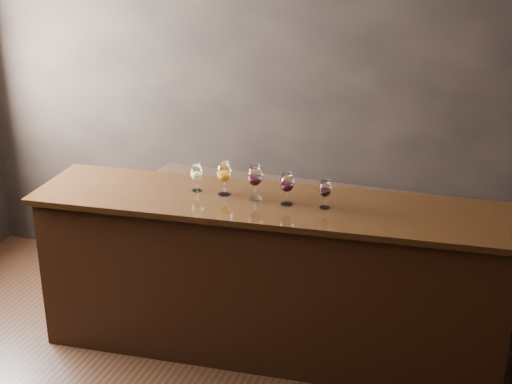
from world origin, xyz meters
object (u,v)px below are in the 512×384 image
(glass_white, at_px, (196,173))
(glass_amber, at_px, (224,173))
(glass_red_a, at_px, (255,177))
(glass_red_c, at_px, (325,189))
(bar_counter, at_px, (269,280))
(back_bar_shelf, at_px, (314,248))
(glass_red_b, at_px, (287,183))

(glass_white, bearing_deg, glass_amber, -0.62)
(glass_red_a, height_order, glass_red_c, glass_red_a)
(bar_counter, bearing_deg, glass_amber, 171.82)
(back_bar_shelf, relative_size, glass_red_a, 11.40)
(back_bar_shelf, distance_m, glass_red_b, 1.02)
(glass_white, height_order, glass_red_b, glass_red_b)
(glass_white, distance_m, glass_amber, 0.19)
(glass_white, xyz_separation_m, glass_red_b, (0.61, -0.03, 0.01))
(back_bar_shelf, xyz_separation_m, glass_red_a, (-0.21, -0.68, 0.75))
(glass_white, xyz_separation_m, glass_red_c, (0.84, -0.00, -0.00))
(back_bar_shelf, bearing_deg, glass_red_c, -71.13)
(glass_red_a, distance_m, glass_red_c, 0.44)
(glass_red_b, bearing_deg, glass_amber, 176.79)
(back_bar_shelf, bearing_deg, glass_red_a, -107.46)
(glass_white, relative_size, glass_amber, 0.83)
(glass_red_a, bearing_deg, glass_amber, 178.43)
(bar_counter, relative_size, glass_red_a, 13.35)
(back_bar_shelf, distance_m, glass_white, 1.16)
(glass_red_a, bearing_deg, glass_white, 178.89)
(back_bar_shelf, bearing_deg, glass_amber, -122.12)
(glass_white, distance_m, glass_red_a, 0.40)
(bar_counter, bearing_deg, glass_red_a, 169.46)
(glass_amber, distance_m, glass_red_b, 0.42)
(bar_counter, distance_m, back_bar_shelf, 0.70)
(bar_counter, distance_m, glass_red_a, 0.70)
(glass_red_b, height_order, glass_red_c, glass_red_b)
(bar_counter, relative_size, glass_red_c, 16.62)
(glass_amber, relative_size, glass_red_c, 1.23)
(back_bar_shelf, relative_size, glass_amber, 11.56)
(back_bar_shelf, height_order, glass_amber, glass_amber)
(glass_white, bearing_deg, back_bar_shelf, 47.60)
(glass_red_c, bearing_deg, glass_white, 179.90)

